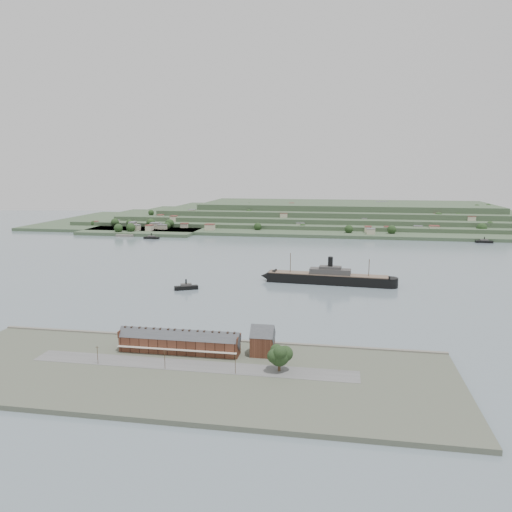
% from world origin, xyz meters
% --- Properties ---
extents(ground, '(1400.00, 1400.00, 0.00)m').
position_xyz_m(ground, '(0.00, 0.00, 0.00)').
color(ground, slate).
rests_on(ground, ground).
extents(near_shore, '(220.00, 80.00, 2.60)m').
position_xyz_m(near_shore, '(0.00, -186.75, 1.01)').
color(near_shore, '#4C5142').
rests_on(near_shore, ground).
extents(terrace_row, '(55.60, 9.80, 11.07)m').
position_xyz_m(terrace_row, '(-10.00, -168.02, 6.84)').
color(terrace_row, '#4A281A').
rests_on(terrace_row, ground).
extents(gabled_building, '(10.40, 10.18, 14.09)m').
position_xyz_m(gabled_building, '(27.50, -164.00, 8.19)').
color(gabled_building, '#4A281A').
rests_on(gabled_building, ground).
extents(far_peninsula, '(760.00, 309.00, 30.00)m').
position_xyz_m(far_peninsula, '(27.91, 393.10, 11.88)').
color(far_peninsula, '#395136').
rests_on(far_peninsula, ground).
extents(steamship, '(101.30, 19.07, 24.29)m').
position_xyz_m(steamship, '(49.06, -10.74, 4.49)').
color(steamship, black).
rests_on(steamship, ground).
extents(tugboat, '(16.90, 10.96, 7.46)m').
position_xyz_m(tugboat, '(-45.84, -46.02, 1.82)').
color(tugboat, black).
rests_on(tugboat, ground).
extents(ferry_west, '(18.77, 5.57, 7.00)m').
position_xyz_m(ferry_west, '(-164.95, 190.87, 1.69)').
color(ferry_west, black).
rests_on(ferry_west, ground).
extents(ferry_east, '(18.70, 5.23, 7.01)m').
position_xyz_m(ferry_east, '(221.54, 225.00, 1.69)').
color(ferry_east, black).
rests_on(ferry_east, ground).
extents(fig_tree, '(10.39, 8.99, 11.59)m').
position_xyz_m(fig_tree, '(37.49, -181.66, 9.08)').
color(fig_tree, '#44321F').
rests_on(fig_tree, ground).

